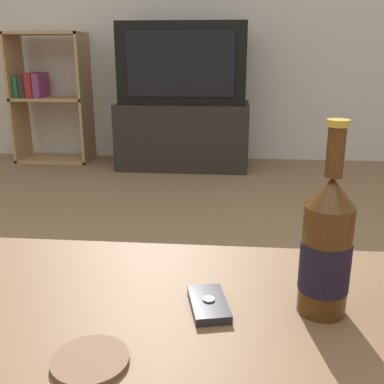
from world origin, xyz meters
name	(u,v)px	position (x,y,z in m)	size (l,w,h in m)	color
coffee_table	(123,365)	(0.00, 0.00, 0.36)	(1.14, 0.64, 0.42)	brown
tv_stand	(183,135)	(-0.21, 2.71, 0.24)	(0.94, 0.48, 0.47)	#28231E
television	(183,63)	(-0.21, 2.71, 0.74)	(0.88, 0.37, 0.55)	black
bookshelf	(47,96)	(-1.27, 2.81, 0.50)	(0.56, 0.30, 0.96)	tan
beer_bottle	(326,249)	(0.31, 0.08, 0.53)	(0.08, 0.08, 0.31)	#47280F
cell_phone	(209,304)	(0.13, 0.07, 0.43)	(0.08, 0.11, 0.02)	#232328
coaster	(90,360)	(-0.02, -0.08, 0.42)	(0.10, 0.10, 0.01)	brown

